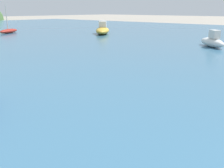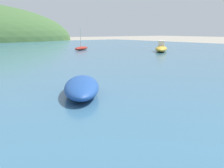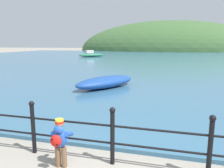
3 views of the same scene
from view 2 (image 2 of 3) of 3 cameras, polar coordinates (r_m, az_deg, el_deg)
name	(u,v)px [view 2 (image 2 of 3)]	position (r m, az deg, el deg)	size (l,w,h in m)	color
boat_white_sailboat	(161,48)	(31.60, 10.67, 7.68)	(4.55, 4.21, 1.26)	gold
boat_far_right	(81,48)	(34.09, -6.68, 7.76)	(3.10, 2.42, 2.92)	maroon
boat_far_left	(82,87)	(10.03, -6.61, -0.57)	(3.09, 3.94, 0.61)	#1E4793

